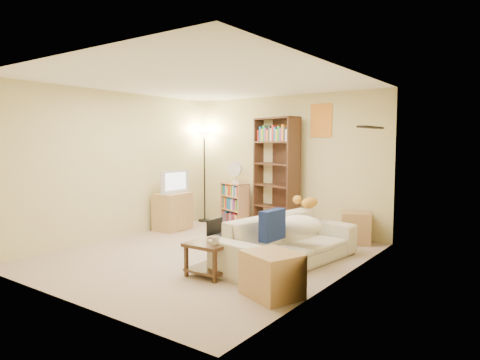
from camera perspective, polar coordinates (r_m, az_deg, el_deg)
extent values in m
plane|color=tan|center=(6.35, -4.34, -9.92)|extent=(4.50, 4.50, 0.00)
cube|color=beige|center=(8.00, 6.04, 2.22)|extent=(4.00, 0.04, 2.50)
cube|color=beige|center=(4.67, -22.52, -0.10)|extent=(4.00, 0.04, 2.50)
cube|color=beige|center=(7.60, -16.03, 1.91)|extent=(0.04, 4.50, 2.50)
cube|color=beige|center=(5.10, 13.03, 0.55)|extent=(0.04, 4.50, 2.50)
cube|color=white|center=(6.20, -4.50, 13.01)|extent=(4.00, 4.50, 0.04)
cube|color=red|center=(7.66, 10.78, 7.80)|extent=(0.40, 0.02, 0.58)
cube|color=black|center=(6.33, 17.05, 6.73)|extent=(0.12, 0.80, 0.03)
imported|color=beige|center=(5.84, 6.49, -8.03)|extent=(2.43, 1.45, 0.64)
cube|color=navy|center=(5.35, 4.34, -6.01)|extent=(0.14, 0.43, 0.38)
ellipsoid|color=white|center=(5.74, 8.10, -5.93)|extent=(0.59, 0.42, 0.25)
ellipsoid|color=orange|center=(6.58, 9.28, -3.01)|extent=(0.42, 0.23, 0.16)
sphere|color=orange|center=(6.71, 7.64, -2.64)|extent=(0.14, 0.14, 0.14)
cube|color=#452A1A|center=(5.48, -2.55, -8.07)|extent=(0.54, 0.95, 0.04)
cube|color=#452A1A|center=(5.56, -2.54, -11.21)|extent=(0.51, 0.90, 0.03)
cube|color=#452A1A|center=(5.35, -7.18, -10.49)|extent=(0.04, 0.04, 0.42)
cube|color=#452A1A|center=(5.08, -3.38, -11.32)|extent=(0.04, 0.04, 0.42)
cube|color=#452A1A|center=(5.97, -1.83, -8.82)|extent=(0.04, 0.04, 0.42)
cube|color=#452A1A|center=(5.73, 1.78, -9.42)|extent=(0.04, 0.04, 0.42)
imported|color=black|center=(5.57, -2.30, -7.49)|extent=(0.45, 0.41, 0.03)
cube|color=white|center=(5.63, -3.41, -6.19)|extent=(0.02, 0.31, 0.21)
imported|color=silver|center=(5.17, -3.28, -8.06)|extent=(0.16, 0.16, 0.10)
cube|color=black|center=(5.66, 0.23, -7.32)|extent=(0.10, 0.17, 0.02)
cube|color=tan|center=(8.13, -8.98, -4.16)|extent=(0.50, 0.67, 0.70)
imported|color=black|center=(8.06, -9.04, -0.21)|extent=(0.76, 0.19, 0.43)
cube|color=#412819|center=(7.88, 4.83, 0.70)|extent=(0.99, 0.57, 2.09)
cube|color=tan|center=(8.47, -0.72, -3.23)|extent=(0.71, 0.47, 0.84)
cylinder|color=silver|center=(8.38, -0.54, -0.28)|extent=(0.17, 0.17, 0.04)
cylinder|color=silver|center=(8.37, -0.54, 0.40)|extent=(0.02, 0.02, 0.17)
cylinder|color=silver|center=(8.33, -0.67, 1.49)|extent=(0.30, 0.06, 0.30)
cylinder|color=black|center=(9.01, -4.71, -5.37)|extent=(0.28, 0.28, 0.03)
cylinder|color=black|center=(8.90, -4.75, 0.09)|extent=(0.03, 0.03, 1.75)
cone|color=#FFE5C6|center=(8.87, -4.79, 5.98)|extent=(0.31, 0.31, 0.14)
cube|color=tan|center=(7.24, 15.20, -6.17)|extent=(0.59, 0.59, 0.51)
cube|color=tan|center=(4.65, 4.28, -12.46)|extent=(0.71, 0.65, 0.48)
cube|color=red|center=(7.85, 5.73, -6.51)|extent=(0.17, 0.13, 0.14)
cube|color=#1966B2|center=(7.68, 7.18, -6.66)|extent=(0.17, 0.13, 0.17)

